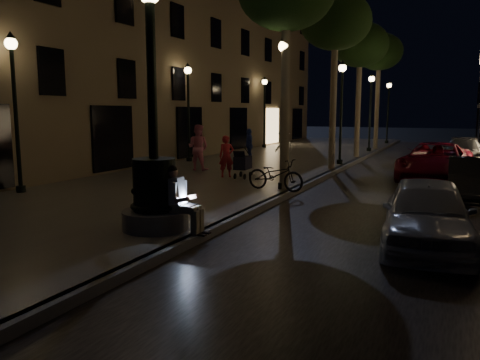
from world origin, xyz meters
The scene contains 27 objects.
ground centered at (0.00, 15.00, 0.00)m, with size 120.00×120.00×0.00m, color black.
cobble_lane centered at (3.00, 15.00, 0.01)m, with size 6.00×45.00×0.02m, color black.
promenade centered at (-4.00, 15.00, 0.10)m, with size 8.00×45.00×0.20m, color slate.
curb_strip centered at (0.00, 15.00, 0.10)m, with size 0.25×45.00×0.20m, color #59595B.
building_left centered at (-12.00, 18.00, 7.50)m, with size 8.00×36.00×15.00m, color #806E50.
fountain_lamppost centered at (-1.00, 2.00, 1.21)m, with size 1.40×1.40×5.21m.
seated_man_laptop centered at (-0.39, 2.00, 0.93)m, with size 1.01×0.34×1.38m.
tree_second centered at (-0.20, 14.00, 6.33)m, with size 3.00×3.00×7.40m.
tree_third centered at (-0.30, 20.00, 6.14)m, with size 3.00×3.00×7.20m.
tree_far centered at (-0.22, 26.00, 6.43)m, with size 3.00×3.00×7.50m.
lamp_curb_a centered at (-0.30, 8.00, 3.24)m, with size 0.36×0.36×4.81m.
lamp_curb_b centered at (-0.30, 16.00, 3.24)m, with size 0.36×0.36×4.81m.
lamp_curb_c centered at (-0.30, 24.00, 3.24)m, with size 0.36×0.36×4.81m.
lamp_curb_d centered at (-0.30, 32.00, 3.24)m, with size 0.36×0.36×4.81m.
lamp_left_a centered at (-7.40, 4.00, 3.24)m, with size 0.36×0.36×4.81m.
lamp_left_b centered at (-7.40, 14.00, 3.24)m, with size 0.36×0.36×4.81m.
lamp_left_c centered at (-7.40, 24.00, 3.24)m, with size 0.36×0.36×4.81m.
stroller centered at (-2.47, 9.66, 0.77)m, with size 0.54×1.13×1.15m.
car_front centered at (4.27, 3.63, 0.69)m, with size 1.63×4.05×1.38m, color #AFB2B8.
car_second centered at (5.20, 9.52, 0.64)m, with size 1.36×3.91×1.29m, color black.
car_third centered at (4.00, 13.65, 0.73)m, with size 2.42×5.25×1.46m, color maroon.
car_rear centered at (5.01, 20.62, 0.65)m, with size 1.83×4.49×1.30m, color #2F3034.
pedestrian_red centered at (-3.16, 9.70, 0.98)m, with size 0.57×0.38×1.57m, color red.
pedestrian_pink centered at (-5.16, 11.03, 1.16)m, with size 0.94×0.73×1.93m, color pink.
pedestrian_white centered at (-2.98, 15.65, 1.00)m, with size 1.03×0.59×1.60m, color white.
pedestrian_blue centered at (-4.68, 15.26, 1.02)m, with size 0.96×0.40×1.63m, color #293D99.
bicycle centered at (-0.40, 7.61, 0.70)m, with size 0.67×1.91×1.00m, color black.
Camera 1 is at (4.72, -6.03, 2.67)m, focal length 35.00 mm.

